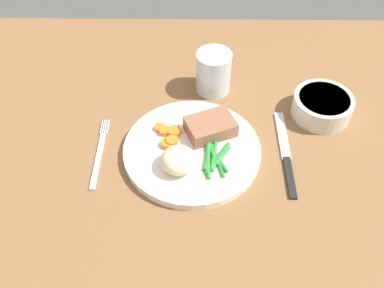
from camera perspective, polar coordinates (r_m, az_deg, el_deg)
name	(u,v)px	position (r cm, az deg, el deg)	size (l,w,h in cm)	color
dining_table	(207,159)	(78.67, 2.04, -2.05)	(120.00, 90.00, 2.00)	brown
dinner_plate	(192,151)	(77.60, 0.00, -0.88)	(24.86, 24.86, 1.60)	white
meat_portion	(211,127)	(78.63, 2.48, 2.32)	(8.59, 6.09, 2.89)	#936047
mashed_potatoes	(179,160)	(72.69, -1.80, -2.14)	(6.15, 6.14, 3.83)	beige
carrot_slices	(169,136)	(78.32, -3.10, 1.07)	(4.91, 6.28, 1.28)	orange
green_beans	(213,157)	(75.20, 2.86, -1.72)	(5.06, 9.52, 0.88)	#2D8C38
fork	(99,153)	(79.82, -12.22, -1.18)	(1.44, 16.60, 0.40)	silver
knife	(286,155)	(79.59, 12.37, -1.41)	(1.70, 20.50, 0.64)	black
water_glass	(213,74)	(88.54, 2.86, 9.26)	(7.17, 7.17, 8.79)	silver
salad_bowl	(322,105)	(87.36, 16.98, 4.97)	(11.50, 11.50, 4.29)	silver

